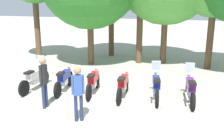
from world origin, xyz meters
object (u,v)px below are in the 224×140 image
Objects in this scene: motorcycle_5 at (190,88)px; person_1 at (78,89)px; motorcycle_0 at (35,78)px; person_0 at (44,78)px; motorcycle_3 at (123,85)px; motorcycle_4 at (156,86)px; motorcycle_1 at (64,79)px; motorcycle_2 at (93,81)px.

motorcycle_5 is 4.32m from person_1.
motorcycle_0 is at bearing 86.59° from motorcycle_5.
motorcycle_0 is 1.24× the size of person_1.
motorcycle_3 is at bearing 40.26° from person_0.
motorcycle_3 is at bearing 88.25° from motorcycle_4.
motorcycle_0 is at bearing 84.06° from motorcycle_4.
motorcycle_5 is (6.30, 0.52, 0.00)m from motorcycle_0.
motorcycle_5 is 5.34m from person_0.
person_1 is (1.57, -0.62, -0.04)m from person_0.
motorcycle_0 is 1.01× the size of motorcycle_4.
motorcycle_5 is (5.04, 0.32, 0.01)m from motorcycle_1.
motorcycle_1 is at bearing -81.92° from motorcycle_0.
motorcycle_3 is at bearing 134.75° from person_1.
motorcycle_1 is 1.00× the size of motorcycle_3.
motorcycle_1 is 1.20× the size of person_0.
motorcycle_0 and motorcycle_5 have the same top height.
motorcycle_2 is at bearing 62.09° from person_0.
person_1 is at bearing -177.81° from motorcycle_2.
person_1 reaches higher than motorcycle_1.
motorcycle_2 is at bearing 83.66° from motorcycle_3.
motorcycle_4 is 0.99× the size of motorcycle_5.
person_0 reaches higher than motorcycle_0.
motorcycle_4 is at bearing 31.80° from person_0.
motorcycle_0 reaches higher than motorcycle_2.
motorcycle_3 is 3.04m from person_0.
motorcycle_1 is 1.00× the size of motorcycle_2.
motorcycle_2 is 1.00× the size of motorcycle_5.
person_1 is (-0.79, -2.45, 0.55)m from motorcycle_3.
person_1 is (2.99, -2.21, 0.53)m from motorcycle_0.
person_1 is (-2.04, -2.66, 0.53)m from motorcycle_4.
person_1 reaches higher than motorcycle_4.
motorcycle_4 is 3.39m from person_1.
motorcycle_5 is at bearing 25.76° from person_0.
motorcycle_3 is 1.01× the size of motorcycle_4.
motorcycle_1 and motorcycle_2 have the same top height.
person_0 reaches higher than motorcycle_3.
person_0 is 1.69m from person_1.
motorcycle_0 is 1.00× the size of motorcycle_5.
motorcycle_3 is at bearing -100.47° from motorcycle_2.
motorcycle_0 is 1.20× the size of person_0.
motorcycle_3 is 1.24× the size of person_1.
motorcycle_3 is 1.00× the size of motorcycle_5.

